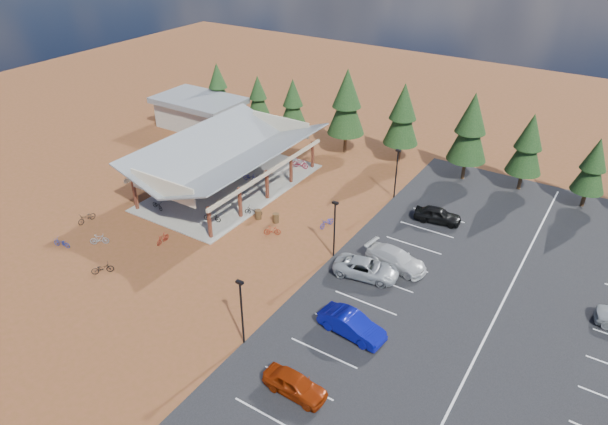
# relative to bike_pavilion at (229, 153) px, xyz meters

# --- Properties ---
(ground) EXTENTS (140.00, 140.00, 0.00)m
(ground) POSITION_rel_bike_pavilion_xyz_m (10.00, -7.00, -3.82)
(ground) COLOR brown
(ground) RESTS_ON ground
(asphalt_lot) EXTENTS (27.00, 44.00, 0.04)m
(asphalt_lot) POSITION_rel_bike_pavilion_xyz_m (28.50, -4.00, -3.80)
(asphalt_lot) COLOR black
(asphalt_lot) RESTS_ON ground
(concrete_pad) EXTENTS (10.60, 18.60, 0.10)m
(concrete_pad) POSITION_rel_bike_pavilion_xyz_m (0.00, 0.00, -3.77)
(concrete_pad) COLOR gray
(concrete_pad) RESTS_ON ground
(bike_pavilion) EXTENTS (11.65, 19.40, 4.97)m
(bike_pavilion) POSITION_rel_bike_pavilion_xyz_m (0.00, 0.00, 0.00)
(bike_pavilion) COLOR #582719
(bike_pavilion) RESTS_ON concrete_pad
(outbuilding) EXTENTS (11.00, 7.00, 3.90)m
(outbuilding) POSITION_rel_bike_pavilion_xyz_m (-14.00, 11.00, -1.80)
(outbuilding) COLOR #ADA593
(outbuilding) RESTS_ON ground
(lamp_post_0) EXTENTS (0.50, 0.25, 5.14)m
(lamp_post_0) POSITION_rel_bike_pavilion_xyz_m (15.00, -17.00, -0.85)
(lamp_post_0) COLOR black
(lamp_post_0) RESTS_ON ground
(lamp_post_1) EXTENTS (0.50, 0.25, 5.14)m
(lamp_post_1) POSITION_rel_bike_pavilion_xyz_m (15.00, -5.00, -0.85)
(lamp_post_1) COLOR black
(lamp_post_1) RESTS_ON ground
(lamp_post_2) EXTENTS (0.50, 0.25, 5.14)m
(lamp_post_2) POSITION_rel_bike_pavilion_xyz_m (15.00, 7.00, -0.85)
(lamp_post_2) COLOR black
(lamp_post_2) RESTS_ON ground
(trash_bin_0) EXTENTS (0.60, 0.60, 0.90)m
(trash_bin_0) POSITION_rel_bike_pavilion_xyz_m (6.13, -3.54, -3.37)
(trash_bin_0) COLOR #483119
(trash_bin_0) RESTS_ON ground
(trash_bin_1) EXTENTS (0.60, 0.60, 0.90)m
(trash_bin_1) POSITION_rel_bike_pavilion_xyz_m (7.86, -3.18, -3.37)
(trash_bin_1) COLOR #483119
(trash_bin_1) RESTS_ON ground
(pine_0) EXTENTS (3.16, 3.16, 7.36)m
(pine_0) POSITION_rel_bike_pavilion_xyz_m (-14.15, 15.02, 0.67)
(pine_0) COLOR #382314
(pine_0) RESTS_ON ground
(pine_1) EXTENTS (2.88, 2.88, 6.71)m
(pine_1) POSITION_rel_bike_pavilion_xyz_m (-7.71, 15.16, 0.27)
(pine_1) COLOR #382314
(pine_1) RESTS_ON ground
(pine_2) EXTENTS (3.16, 3.16, 7.37)m
(pine_2) POSITION_rel_bike_pavilion_xyz_m (-1.97, 14.47, 0.67)
(pine_2) COLOR #382314
(pine_2) RESTS_ON ground
(pine_3) EXTENTS (4.22, 4.22, 9.82)m
(pine_3) POSITION_rel_bike_pavilion_xyz_m (5.52, 14.08, 2.18)
(pine_3) COLOR #382314
(pine_3) RESTS_ON ground
(pine_4) EXTENTS (3.85, 3.85, 8.96)m
(pine_4) POSITION_rel_bike_pavilion_xyz_m (11.82, 15.20, 1.65)
(pine_4) COLOR #382314
(pine_4) RESTS_ON ground
(pine_5) EXTENTS (4.03, 4.03, 9.39)m
(pine_5) POSITION_rel_bike_pavilion_xyz_m (19.37, 14.70, 1.91)
(pine_5) COLOR #382314
(pine_5) RESTS_ON ground
(pine_6) EXTENTS (3.48, 3.48, 8.10)m
(pine_6) POSITION_rel_bike_pavilion_xyz_m (24.97, 15.52, 1.12)
(pine_6) COLOR #382314
(pine_6) RESTS_ON ground
(pine_7) EXTENTS (3.03, 3.03, 7.05)m
(pine_7) POSITION_rel_bike_pavilion_xyz_m (30.99, 15.16, 0.48)
(pine_7) COLOR #382314
(pine_7) RESTS_ON ground
(bike_0) EXTENTS (1.63, 0.83, 0.82)m
(bike_0) POSITION_rel_bike_pavilion_xyz_m (-2.90, -7.41, -3.32)
(bike_0) COLOR black
(bike_0) RESTS_ON concrete_pad
(bike_1) EXTENTS (1.68, 0.50, 1.00)m
(bike_1) POSITION_rel_bike_pavilion_xyz_m (-2.68, -2.90, -3.22)
(bike_1) COLOR gray
(bike_1) RESTS_ON concrete_pad
(bike_2) EXTENTS (1.71, 1.01, 0.85)m
(bike_2) POSITION_rel_bike_pavilion_xyz_m (-1.75, 2.30, -3.30)
(bike_2) COLOR #263499
(bike_2) RESTS_ON concrete_pad
(bike_3) EXTENTS (1.73, 0.92, 1.00)m
(bike_3) POSITION_rel_bike_pavilion_xyz_m (-3.17, 4.42, -3.22)
(bike_3) COLOR maroon
(bike_3) RESTS_ON concrete_pad
(bike_4) EXTENTS (1.81, 1.01, 0.90)m
(bike_4) POSITION_rel_bike_pavilion_xyz_m (2.96, -6.29, -3.27)
(bike_4) COLOR black
(bike_4) RESTS_ON concrete_pad
(bike_5) EXTENTS (1.57, 0.66, 0.91)m
(bike_5) POSITION_rel_bike_pavilion_xyz_m (1.83, -0.61, -3.27)
(bike_5) COLOR gray
(bike_5) RESTS_ON concrete_pad
(bike_6) EXTENTS (1.64, 0.78, 0.83)m
(bike_6) POSITION_rel_bike_pavilion_xyz_m (0.87, 2.06, -3.31)
(bike_6) COLOR navy
(bike_6) RESTS_ON concrete_pad
(bike_7) EXTENTS (1.90, 0.76, 1.11)m
(bike_7) POSITION_rel_bike_pavilion_xyz_m (3.63, 7.46, -3.17)
(bike_7) COLOR maroon
(bike_7) RESTS_ON concrete_pad
(bike_8) EXTENTS (0.69, 1.85, 0.96)m
(bike_8) POSITION_rel_bike_pavilion_xyz_m (-6.71, -12.50, -3.34)
(bike_8) COLOR black
(bike_8) RESTS_ON ground
(bike_9) EXTENTS (1.52, 1.37, 0.96)m
(bike_9) POSITION_rel_bike_pavilion_xyz_m (-2.78, -14.29, -3.34)
(bike_9) COLOR #92959A
(bike_9) RESTS_ON ground
(bike_10) EXTENTS (1.72, 0.92, 0.86)m
(bike_10) POSITION_rel_bike_pavilion_xyz_m (-5.12, -16.33, -3.39)
(bike_10) COLOR navy
(bike_10) RESTS_ON ground
(bike_11) EXTENTS (0.59, 1.58, 0.93)m
(bike_11) POSITION_rel_bike_pavilion_xyz_m (1.66, -11.23, -3.36)
(bike_11) COLOR maroon
(bike_11) RESTS_ON ground
(bike_12) EXTENTS (1.56, 1.72, 0.91)m
(bike_12) POSITION_rel_bike_pavilion_xyz_m (0.79, -16.91, -3.37)
(bike_12) COLOR black
(bike_12) RESTS_ON ground
(bike_14) EXTENTS (0.95, 1.84, 0.92)m
(bike_14) POSITION_rel_bike_pavilion_xyz_m (12.20, -1.35, -3.36)
(bike_14) COLOR #20279F
(bike_14) RESTS_ON ground
(bike_15) EXTENTS (1.51, 1.15, 0.91)m
(bike_15) POSITION_rel_bike_pavilion_xyz_m (8.84, -5.12, -3.37)
(bike_15) COLOR maroon
(bike_15) RESTS_ON ground
(bike_16) EXTENTS (1.83, 1.12, 0.91)m
(bike_16) POSITION_rel_bike_pavilion_xyz_m (5.37, -3.27, -3.37)
(bike_16) COLOR black
(bike_16) RESTS_ON ground
(car_0) EXTENTS (4.13, 1.77, 1.39)m
(car_0) POSITION_rel_bike_pavilion_xyz_m (20.23, -18.72, -3.09)
(car_0) COLOR maroon
(car_0) RESTS_ON asphalt_lot
(car_1) EXTENTS (4.93, 2.17, 1.57)m
(car_1) POSITION_rel_bike_pavilion_xyz_m (20.66, -12.41, -3.00)
(car_1) COLOR #080D83
(car_1) RESTS_ON asphalt_lot
(car_2) EXTENTS (5.45, 3.24, 1.42)m
(car_2) POSITION_rel_bike_pavilion_xyz_m (18.53, -6.04, -3.07)
(car_2) COLOR #9CA1A5
(car_2) RESTS_ON asphalt_lot
(car_3) EXTENTS (5.35, 2.74, 1.49)m
(car_3) POSITION_rel_bike_pavilion_xyz_m (19.97, -3.64, -3.04)
(car_3) COLOR silver
(car_3) RESTS_ON asphalt_lot
(car_4) EXTENTS (4.43, 2.41, 1.43)m
(car_4) POSITION_rel_bike_pavilion_xyz_m (20.29, 4.82, -3.07)
(car_4) COLOR black
(car_4) RESTS_ON asphalt_lot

